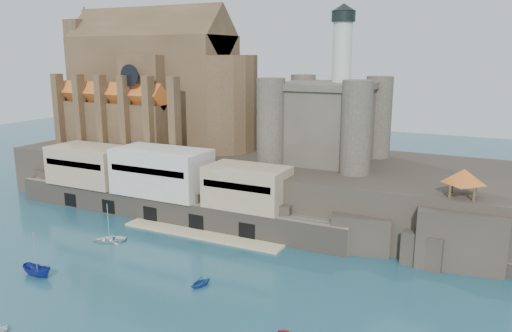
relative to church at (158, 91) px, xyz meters
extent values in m
plane|color=#194555|center=(24.13, -41.85, -22.13)|extent=(300.00, 300.00, 0.00)
cube|color=black|center=(24.13, -1.85, -17.13)|extent=(100.00, 34.00, 10.00)
cube|color=black|center=(-13.87, -18.35, -19.13)|extent=(9.00, 5.00, 6.00)
cube|color=black|center=(2.13, -18.35, -19.13)|extent=(9.00, 5.00, 6.00)
cube|color=black|center=(19.13, -18.35, -19.13)|extent=(9.00, 5.00, 6.00)
cube|color=black|center=(36.13, -18.35, -19.13)|extent=(9.00, 5.00, 6.00)
cube|color=black|center=(52.13, -18.35, -19.13)|extent=(9.00, 5.00, 6.00)
cube|color=#6C6356|center=(16.13, -19.35, -19.88)|extent=(70.00, 6.00, 4.50)
cube|color=#C6B584|center=(26.13, -23.85, -21.98)|extent=(30.00, 4.00, 0.40)
cube|color=black|center=(-5.87, -22.25, -20.53)|extent=(3.00, 0.40, 2.60)
cube|color=black|center=(4.13, -22.25, -20.53)|extent=(3.00, 0.40, 2.60)
cube|color=black|center=(14.13, -22.25, -20.53)|extent=(3.00, 0.40, 2.60)
cube|color=black|center=(24.13, -22.25, -20.53)|extent=(3.00, 0.40, 2.60)
cube|color=black|center=(34.13, -22.25, -20.53)|extent=(3.00, 0.40, 2.60)
cube|color=tan|center=(-3.87, -18.35, -13.88)|extent=(16.00, 9.00, 7.50)
cube|color=beige|center=(14.13, -18.35, -13.38)|extent=(18.00, 9.00, 8.50)
cube|color=tan|center=(32.13, -18.35, -14.13)|extent=(14.00, 8.00, 7.00)
cube|color=#4C3823|center=(-1.87, 0.15, -0.13)|extent=(38.00, 14.00, 24.00)
cube|color=#4C3823|center=(-1.87, 0.15, 11.87)|extent=(38.00, 13.01, 13.01)
cylinder|color=#4C3823|center=(17.13, 0.15, -2.13)|extent=(14.00, 14.00, 20.00)
cube|color=#4C3823|center=(2.13, 0.15, -2.13)|extent=(10.00, 20.00, 20.00)
cube|color=#4C3823|center=(-5.87, -9.35, -7.13)|extent=(28.00, 5.00, 10.00)
cube|color=#4C3823|center=(-5.87, 9.65, -7.13)|extent=(28.00, 5.00, 10.00)
cube|color=#C45E21|center=(-5.87, -9.35, -0.53)|extent=(28.00, 5.66, 5.66)
cube|color=#C45E21|center=(-5.87, 9.65, -0.53)|extent=(28.00, 5.66, 5.66)
cube|color=#4C3823|center=(-20.87, 0.15, 1.87)|extent=(4.00, 10.00, 28.00)
cylinder|color=black|center=(2.13, -11.90, 3.87)|extent=(4.40, 0.30, 4.40)
cube|color=#4C3823|center=(-17.87, -12.35, -4.13)|extent=(1.60, 2.20, 16.00)
cube|color=#4C3823|center=(-11.67, -12.35, -4.13)|extent=(1.60, 2.20, 16.00)
cube|color=#4C3823|center=(-5.47, -12.35, -4.13)|extent=(1.60, 2.20, 16.00)
cube|color=#4C3823|center=(0.73, -12.35, -4.13)|extent=(1.60, 2.20, 16.00)
cube|color=#4C3823|center=(6.93, -12.35, -4.13)|extent=(1.60, 2.20, 16.00)
cube|color=#4C3823|center=(13.13, -12.35, -4.13)|extent=(1.60, 2.20, 16.00)
cube|color=#474238|center=(40.13, -0.85, -5.13)|extent=(16.00, 16.00, 14.00)
cube|color=#474238|center=(40.13, -0.85, 2.27)|extent=(17.00, 17.00, 1.20)
cylinder|color=#474238|center=(32.13, -8.85, -4.13)|extent=(5.20, 5.20, 16.00)
cylinder|color=#474238|center=(48.13, -8.85, -4.13)|extent=(5.20, 5.20, 16.00)
cylinder|color=#474238|center=(32.13, 7.15, -4.13)|extent=(5.20, 5.20, 16.00)
cylinder|color=#474238|center=(48.13, 7.15, -4.13)|extent=(5.20, 5.20, 16.00)
cylinder|color=silver|center=(42.13, 1.15, 7.87)|extent=(3.60, 3.60, 12.00)
cylinder|color=black|center=(42.13, 1.15, 14.87)|extent=(4.40, 4.40, 2.00)
cone|color=black|center=(42.13, 1.15, 16.47)|extent=(4.60, 4.60, 1.40)
cube|color=black|center=(66.13, -15.85, -17.78)|extent=(12.00, 10.00, 8.70)
cube|color=black|center=(62.13, -18.85, -19.63)|extent=(6.00, 5.00, 5.00)
cube|color=black|center=(71.13, -13.85, -19.13)|extent=(5.00, 4.00, 6.00)
cube|color=#4C3823|center=(66.13, -15.85, -13.28)|extent=(4.20, 4.20, 0.30)
cylinder|color=#4C3823|center=(64.53, -17.45, -11.83)|extent=(0.36, 0.36, 3.20)
cylinder|color=#4C3823|center=(67.73, -17.45, -11.83)|extent=(0.36, 0.36, 3.20)
cylinder|color=#4C3823|center=(64.53, -14.25, -11.83)|extent=(0.36, 0.36, 3.20)
cylinder|color=#4C3823|center=(67.73, -14.25, -11.83)|extent=(0.36, 0.36, 3.20)
pyramid|color=#C45E21|center=(66.13, -15.85, -9.13)|extent=(6.40, 6.40, 2.20)
imported|color=navy|center=(14.29, -47.53, -22.13)|extent=(2.03, 1.98, 5.12)
imported|color=white|center=(13.91, -32.88, -22.13)|extent=(2.89, 3.86, 5.35)
imported|color=#204793|center=(36.37, -40.01, -22.13)|extent=(3.25, 2.48, 3.33)
camera|label=1|loc=(70.45, -91.61, 8.25)|focal=35.00mm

